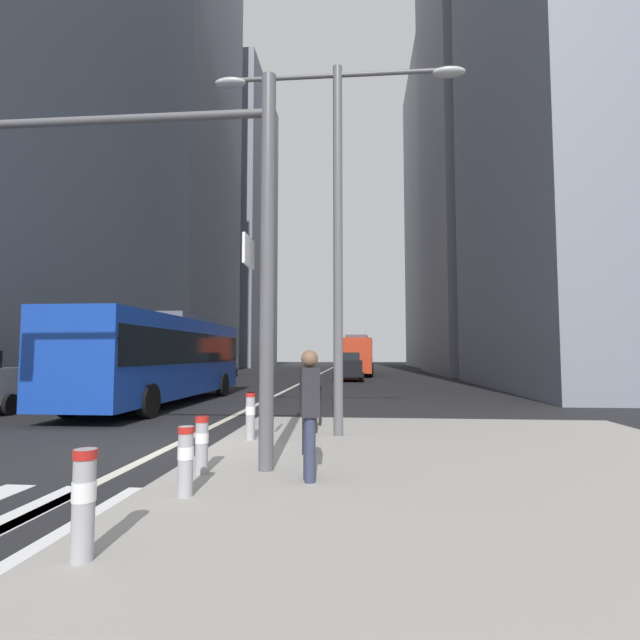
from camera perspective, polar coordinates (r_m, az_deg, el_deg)
ground_plane at (r=29.16m, az=-2.60°, el=-7.70°), size 160.00×160.00×0.00m
median_island at (r=8.24m, az=17.62°, el=-16.30°), size 9.00×10.00×0.15m
lane_centre_line at (r=39.08m, az=-0.68°, el=-6.78°), size 0.20×80.00×0.01m
office_tower_left_near at (r=35.84m, az=-33.17°, el=25.88°), size 13.70×21.20×38.74m
office_tower_left_mid at (r=56.39m, az=-17.48°, el=21.78°), size 10.43×18.92×52.54m
office_tower_left_far at (r=75.30m, az=-10.75°, el=11.19°), size 11.46×19.21×43.17m
office_tower_right_mid at (r=53.36m, az=20.17°, el=21.55°), size 12.84×17.73×49.41m
office_tower_right_far at (r=74.00m, az=15.31°, el=12.18°), size 11.27×21.90×44.78m
city_bus_blue_oncoming at (r=18.42m, az=-18.34°, el=-3.90°), size 2.74×11.31×3.40m
city_bus_red_receding at (r=42.17m, az=4.55°, el=-4.08°), size 2.95×11.58×3.40m
car_oncoming_mid at (r=38.70m, az=-11.98°, el=-5.26°), size 2.11×4.58×1.94m
car_receding_near at (r=52.27m, az=3.06°, el=-5.01°), size 2.12×4.37×1.94m
car_receding_far at (r=32.91m, az=3.38°, el=-5.56°), size 2.18×4.19×1.94m
traffic_signal_gantry at (r=8.25m, az=-22.91°, el=12.49°), size 6.94×0.65×6.00m
street_lamp_post at (r=10.62m, az=2.14°, el=14.81°), size 5.50×0.32×8.00m
bollard_front at (r=4.64m, az=-26.42°, el=-18.56°), size 0.20×0.20×0.90m
bollard_left at (r=6.15m, az=-15.77°, el=-15.51°), size 0.20×0.20×0.82m
bollard_right at (r=7.22m, az=-13.97°, el=-13.91°), size 0.20×0.20×0.80m
bollard_back at (r=9.71m, az=-8.33°, el=-11.03°), size 0.20×0.20×0.93m
pedestrian_railing at (r=9.86m, az=-0.80°, el=-9.90°), size 0.06×3.33×0.98m
pedestrian_waiting at (r=6.55m, az=-1.27°, el=-10.40°), size 0.31×0.42×1.75m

